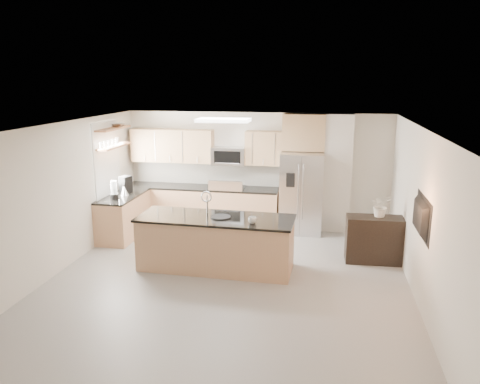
% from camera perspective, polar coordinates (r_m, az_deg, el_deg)
% --- Properties ---
extents(floor, '(6.50, 6.50, 0.00)m').
position_cam_1_polar(floor, '(8.06, -1.53, -10.76)').
color(floor, gray).
rests_on(floor, ground).
extents(ceiling, '(6.00, 6.50, 0.02)m').
position_cam_1_polar(ceiling, '(7.37, -1.66, 7.97)').
color(ceiling, silver).
rests_on(ceiling, wall_back).
extents(wall_back, '(6.00, 0.02, 2.60)m').
position_cam_1_polar(wall_back, '(10.73, 2.01, 2.74)').
color(wall_back, beige).
rests_on(wall_back, floor).
extents(wall_front, '(6.00, 0.02, 2.60)m').
position_cam_1_polar(wall_front, '(4.68, -10.08, -12.29)').
color(wall_front, beige).
rests_on(wall_front, floor).
extents(wall_left, '(0.02, 6.50, 2.60)m').
position_cam_1_polar(wall_left, '(8.73, -21.24, -0.74)').
color(wall_left, beige).
rests_on(wall_left, floor).
extents(wall_right, '(0.02, 6.50, 2.60)m').
position_cam_1_polar(wall_right, '(7.60, 21.15, -2.79)').
color(wall_right, beige).
rests_on(wall_right, floor).
extents(back_counter, '(3.55, 0.66, 1.44)m').
position_cam_1_polar(back_counter, '(10.86, -4.68, -1.65)').
color(back_counter, tan).
rests_on(back_counter, floor).
extents(left_counter, '(0.66, 1.50, 0.92)m').
position_cam_1_polar(left_counter, '(10.37, -14.02, -2.84)').
color(left_counter, tan).
rests_on(left_counter, floor).
extents(range, '(0.76, 0.64, 1.14)m').
position_cam_1_polar(range, '(10.71, -1.46, -1.82)').
color(range, black).
rests_on(range, floor).
extents(upper_cabinets, '(3.50, 0.33, 0.75)m').
position_cam_1_polar(upper_cabinets, '(10.75, -5.01, 5.56)').
color(upper_cabinets, tan).
rests_on(upper_cabinets, wall_back).
extents(microwave, '(0.76, 0.40, 0.40)m').
position_cam_1_polar(microwave, '(10.58, -1.36, 4.40)').
color(microwave, silver).
rests_on(microwave, upper_cabinets).
extents(refrigerator, '(0.92, 0.78, 1.78)m').
position_cam_1_polar(refrigerator, '(10.35, 7.50, -0.09)').
color(refrigerator, silver).
rests_on(refrigerator, floor).
extents(partition_column, '(0.60, 0.30, 2.60)m').
position_cam_1_polar(partition_column, '(10.48, 11.79, 2.19)').
color(partition_column, beige).
rests_on(partition_column, floor).
extents(window, '(0.04, 1.15, 1.65)m').
position_cam_1_polar(window, '(10.23, -15.95, 3.68)').
color(window, white).
rests_on(window, wall_left).
extents(shelf_lower, '(0.30, 1.20, 0.04)m').
position_cam_1_polar(shelf_lower, '(10.22, -15.17, 5.42)').
color(shelf_lower, '#8E5C38').
rests_on(shelf_lower, wall_left).
extents(shelf_upper, '(0.30, 1.20, 0.04)m').
position_cam_1_polar(shelf_upper, '(10.18, -15.30, 7.48)').
color(shelf_upper, '#8E5C38').
rests_on(shelf_upper, wall_left).
extents(ceiling_fixture, '(1.00, 0.50, 0.06)m').
position_cam_1_polar(ceiling_fixture, '(9.02, -2.03, 8.75)').
color(ceiling_fixture, white).
rests_on(ceiling_fixture, ceiling).
extents(island, '(2.79, 1.07, 1.38)m').
position_cam_1_polar(island, '(8.41, -2.95, -6.18)').
color(island, tan).
rests_on(island, floor).
extents(credenza, '(1.10, 0.50, 0.87)m').
position_cam_1_polar(credenza, '(9.05, 16.21, -5.59)').
color(credenza, black).
rests_on(credenza, floor).
extents(cup, '(0.17, 0.17, 0.11)m').
position_cam_1_polar(cup, '(7.89, 1.52, -3.44)').
color(cup, silver).
rests_on(cup, island).
extents(platter, '(0.47, 0.47, 0.02)m').
position_cam_1_polar(platter, '(8.23, -2.37, -3.05)').
color(platter, black).
rests_on(platter, island).
extents(blender, '(0.17, 0.17, 0.39)m').
position_cam_1_polar(blender, '(9.88, -15.10, 0.08)').
color(blender, black).
rests_on(blender, left_counter).
extents(kettle, '(0.18, 0.18, 0.23)m').
position_cam_1_polar(kettle, '(10.20, -13.95, 0.17)').
color(kettle, silver).
rests_on(kettle, left_counter).
extents(coffee_maker, '(0.26, 0.29, 0.36)m').
position_cam_1_polar(coffee_maker, '(10.43, -13.79, 0.86)').
color(coffee_maker, black).
rests_on(coffee_maker, left_counter).
extents(bowl, '(0.35, 0.35, 0.09)m').
position_cam_1_polar(bowl, '(10.43, -14.65, 7.99)').
color(bowl, silver).
rests_on(bowl, shelf_upper).
extents(flower_vase, '(0.71, 0.68, 0.62)m').
position_cam_1_polar(flower_vase, '(8.89, 16.83, -0.96)').
color(flower_vase, beige).
rests_on(flower_vase, credenza).
extents(television, '(0.14, 1.08, 0.62)m').
position_cam_1_polar(television, '(7.38, 20.77, -2.82)').
color(television, black).
rests_on(television, wall_right).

